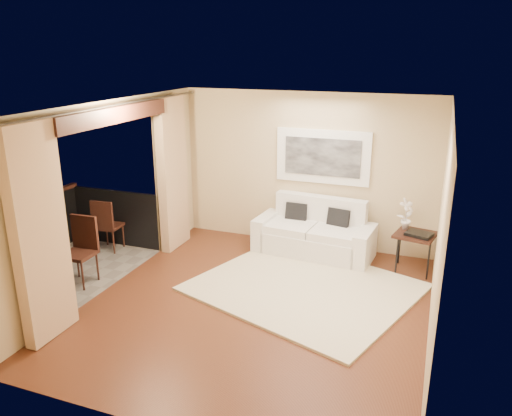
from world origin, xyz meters
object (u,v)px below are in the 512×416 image
at_px(orchid, 406,214).
at_px(balcony_chair_near, 82,244).
at_px(ice_bucket, 15,222).
at_px(side_table, 415,237).
at_px(sofa, 315,235).
at_px(bistro_table, 16,238).
at_px(balcony_chair_far, 105,222).

height_order(orchid, balcony_chair_near, orchid).
bearing_deg(ice_bucket, side_table, 22.16).
xyz_separation_m(sofa, balcony_chair_near, (-3.01, -2.26, 0.26)).
bearing_deg(orchid, bistro_table, -154.22).
bearing_deg(orchid, sofa, 178.86).
xyz_separation_m(side_table, bistro_table, (-5.54, -2.45, 0.13)).
distance_m(bistro_table, balcony_chair_far, 1.53).
distance_m(sofa, bistro_table, 4.72).
bearing_deg(sofa, bistro_table, -141.09).
bearing_deg(balcony_chair_far, bistro_table, 65.03).
bearing_deg(side_table, balcony_chair_far, -168.60).
xyz_separation_m(orchid, ice_bucket, (-5.50, -2.45, -0.00)).
relative_size(sofa, orchid, 4.05).
bearing_deg(side_table, sofa, 174.00).
height_order(balcony_chair_near, ice_bucket, balcony_chair_near).
xyz_separation_m(orchid, bistro_table, (-5.37, -2.59, -0.18)).
bearing_deg(ice_bucket, sofa, 31.59).
xyz_separation_m(side_table, orchid, (-0.17, 0.14, 0.31)).
height_order(bistro_table, balcony_chair_near, balcony_chair_near).
bearing_deg(bistro_table, ice_bucket, 132.33).
xyz_separation_m(sofa, side_table, (1.63, -0.17, 0.24)).
bearing_deg(side_table, bistro_table, -156.15).
xyz_separation_m(balcony_chair_far, balcony_chair_near, (0.38, -1.08, 0.05)).
height_order(balcony_chair_far, ice_bucket, ice_bucket).
xyz_separation_m(side_table, ice_bucket, (-5.67, -2.31, 0.31)).
bearing_deg(orchid, balcony_chair_near, -153.46).
xyz_separation_m(balcony_chair_near, ice_bucket, (-1.02, -0.22, 0.30)).
height_order(balcony_chair_far, balcony_chair_near, balcony_chair_near).
height_order(side_table, ice_bucket, ice_bucket).
relative_size(bistro_table, balcony_chair_far, 0.84).
xyz_separation_m(bistro_table, balcony_chair_far, (0.51, 1.44, -0.17)).
bearing_deg(bistro_table, orchid, 25.78).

